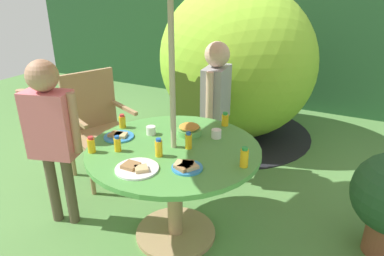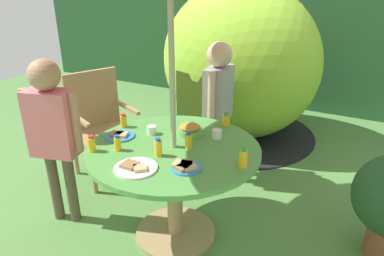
# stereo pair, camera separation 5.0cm
# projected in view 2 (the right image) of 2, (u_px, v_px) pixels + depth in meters

# --- Properties ---
(ground_plane) EXTENTS (10.00, 10.00, 0.02)m
(ground_plane) POSITION_uv_depth(u_px,v_px,m) (176.00, 235.00, 2.60)
(ground_plane) COLOR #548442
(hedge_backdrop) EXTENTS (9.00, 0.70, 1.61)m
(hedge_backdrop) POSITION_uv_depth(u_px,v_px,m) (296.00, 48.00, 5.13)
(hedge_backdrop) COLOR #234C28
(hedge_backdrop) RESTS_ON ground_plane
(garden_table) EXTENTS (1.15, 1.15, 0.72)m
(garden_table) POSITION_uv_depth(u_px,v_px,m) (174.00, 170.00, 2.38)
(garden_table) COLOR tan
(garden_table) RESTS_ON ground_plane
(wooden_chair) EXTENTS (0.62, 0.65, 0.98)m
(wooden_chair) POSITION_uv_depth(u_px,v_px,m) (100.00, 120.00, 3.24)
(wooden_chair) COLOR tan
(wooden_chair) RESTS_ON ground_plane
(dome_tent) EXTENTS (2.27, 2.27, 1.75)m
(dome_tent) POSITION_uv_depth(u_px,v_px,m) (239.00, 63.00, 3.96)
(dome_tent) COLOR #8CC633
(dome_tent) RESTS_ON ground_plane
(child_in_grey_shirt) EXTENTS (0.22, 0.43, 1.27)m
(child_in_grey_shirt) POSITION_uv_depth(u_px,v_px,m) (218.00, 94.00, 3.06)
(child_in_grey_shirt) COLOR brown
(child_in_grey_shirt) RESTS_ON ground_plane
(child_in_pink_shirt) EXTENTS (0.42, 0.26, 1.27)m
(child_in_pink_shirt) POSITION_uv_depth(u_px,v_px,m) (52.00, 124.00, 2.45)
(child_in_pink_shirt) COLOR brown
(child_in_pink_shirt) RESTS_ON ground_plane
(snack_bowl) EXTENTS (0.17, 0.17, 0.08)m
(snack_bowl) POSITION_uv_depth(u_px,v_px,m) (191.00, 130.00, 2.48)
(snack_bowl) COLOR #66B259
(snack_bowl) RESTS_ON garden_table
(plate_mid_right) EXTENTS (0.21, 0.21, 0.03)m
(plate_mid_right) POSITION_uv_depth(u_px,v_px,m) (119.00, 135.00, 2.45)
(plate_mid_right) COLOR #338CD8
(plate_mid_right) RESTS_ON garden_table
(plate_near_left) EXTENTS (0.18, 0.18, 0.03)m
(plate_near_left) POSITION_uv_depth(u_px,v_px,m) (185.00, 166.00, 2.04)
(plate_near_left) COLOR #338CD8
(plate_near_left) RESTS_ON garden_table
(plate_center_front) EXTENTS (0.26, 0.26, 0.03)m
(plate_center_front) POSITION_uv_depth(u_px,v_px,m) (135.00, 168.00, 2.04)
(plate_center_front) COLOR white
(plate_center_front) RESTS_ON garden_table
(juice_bottle_near_right) EXTENTS (0.05, 0.05, 0.10)m
(juice_bottle_near_right) POSITION_uv_depth(u_px,v_px,m) (124.00, 121.00, 2.61)
(juice_bottle_near_right) COLOR yellow
(juice_bottle_near_right) RESTS_ON garden_table
(juice_bottle_far_left) EXTENTS (0.05, 0.05, 0.10)m
(juice_bottle_far_left) POSITION_uv_depth(u_px,v_px,m) (226.00, 120.00, 2.63)
(juice_bottle_far_left) COLOR yellow
(juice_bottle_far_left) RESTS_ON garden_table
(juice_bottle_far_right) EXTENTS (0.05, 0.05, 0.11)m
(juice_bottle_far_right) POSITION_uv_depth(u_px,v_px,m) (92.00, 144.00, 2.24)
(juice_bottle_far_right) COLOR yellow
(juice_bottle_far_right) RESTS_ON garden_table
(juice_bottle_center_back) EXTENTS (0.05, 0.05, 0.13)m
(juice_bottle_center_back) POSITION_uv_depth(u_px,v_px,m) (243.00, 158.00, 2.04)
(juice_bottle_center_back) COLOR yellow
(juice_bottle_center_back) RESTS_ON garden_table
(juice_bottle_mid_left) EXTENTS (0.05, 0.05, 0.12)m
(juice_bottle_mid_left) POSITION_uv_depth(u_px,v_px,m) (158.00, 148.00, 2.18)
(juice_bottle_mid_left) COLOR yellow
(juice_bottle_mid_left) RESTS_ON garden_table
(juice_bottle_front_edge) EXTENTS (0.04, 0.04, 0.12)m
(juice_bottle_front_edge) POSITION_uv_depth(u_px,v_px,m) (188.00, 141.00, 2.27)
(juice_bottle_front_edge) COLOR yellow
(juice_bottle_front_edge) RESTS_ON garden_table
(juice_bottle_back_edge) EXTENTS (0.04, 0.04, 0.11)m
(juice_bottle_back_edge) POSITION_uv_depth(u_px,v_px,m) (118.00, 143.00, 2.25)
(juice_bottle_back_edge) COLOR yellow
(juice_bottle_back_edge) RESTS_ON garden_table
(cup_near) EXTENTS (0.07, 0.07, 0.06)m
(cup_near) POSITION_uv_depth(u_px,v_px,m) (217.00, 134.00, 2.43)
(cup_near) COLOR white
(cup_near) RESTS_ON garden_table
(cup_far) EXTENTS (0.07, 0.07, 0.06)m
(cup_far) POSITION_uv_depth(u_px,v_px,m) (152.00, 130.00, 2.49)
(cup_far) COLOR white
(cup_far) RESTS_ON garden_table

